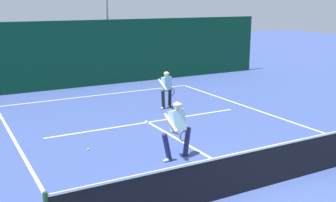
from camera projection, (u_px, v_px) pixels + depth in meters
name	position (u px, v px, depth m)	size (l,w,h in m)	color
ground_plane	(262.00, 187.00, 9.86)	(80.00, 80.00, 0.00)	#3B4F93
court_line_baseline_far	(101.00, 95.00, 19.48)	(9.30, 0.10, 0.01)	white
court_line_service	(148.00, 122.00, 15.13)	(7.58, 0.10, 0.01)	white
court_line_centre	(191.00, 147.00, 12.58)	(0.10, 6.40, 0.01)	white
tennis_net	(263.00, 167.00, 9.74)	(10.20, 0.09, 1.08)	#1E4723
player_near	(177.00, 128.00, 11.46)	(1.06, 0.91, 1.66)	#1E234C
player_far	(167.00, 88.00, 16.93)	(0.65, 0.89, 1.54)	black
tennis_ball	(88.00, 149.00, 12.29)	(0.07, 0.07, 0.07)	#D1E033
back_fence_windscreen	(84.00, 54.00, 20.98)	(21.62, 0.12, 3.40)	#093824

